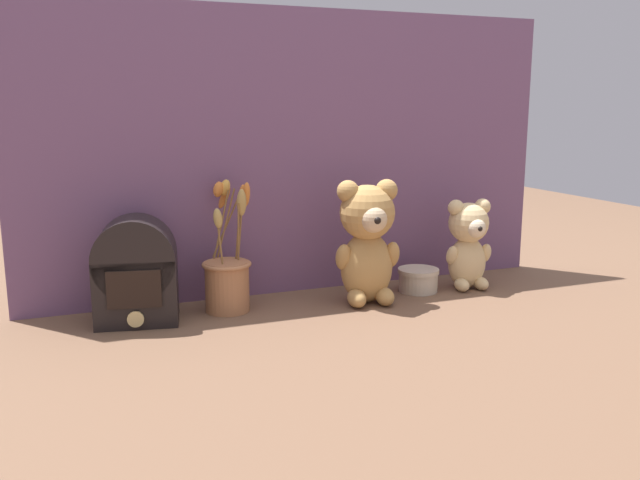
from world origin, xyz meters
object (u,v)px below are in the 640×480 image
object	(u,v)px
teddy_bear_large	(367,239)
decorative_tin_tall	(418,280)
flower_vase	(228,275)
teddy_bear_medium	(468,242)
vintage_radio	(136,272)

from	to	relation	value
teddy_bear_large	decorative_tin_tall	size ratio (longest dim) A/B	2.83
flower_vase	decorative_tin_tall	xyz separation A→B (m)	(0.50, -0.02, -0.05)
teddy_bear_large	teddy_bear_medium	distance (m)	0.31
teddy_bear_large	vintage_radio	xyz separation A→B (m)	(-0.54, 0.05, -0.04)
flower_vase	vintage_radio	bearing A→B (deg)	-177.68
flower_vase	vintage_radio	distance (m)	0.21
decorative_tin_tall	flower_vase	bearing A→B (deg)	177.89
teddy_bear_large	flower_vase	world-z (taller)	flower_vase
teddy_bear_medium	flower_vase	world-z (taller)	flower_vase
flower_vase	teddy_bear_medium	bearing A→B (deg)	-3.48
vintage_radio	flower_vase	bearing A→B (deg)	2.32
teddy_bear_large	vintage_radio	distance (m)	0.55
flower_vase	decorative_tin_tall	size ratio (longest dim) A/B	2.87
vintage_radio	teddy_bear_large	bearing A→B (deg)	-5.42
teddy_bear_medium	flower_vase	bearing A→B (deg)	176.52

